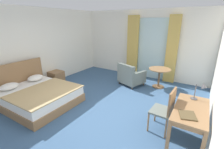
{
  "coord_description": "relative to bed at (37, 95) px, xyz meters",
  "views": [
    {
      "loc": [
        2.44,
        -3.03,
        2.27
      ],
      "look_at": [
        0.44,
        0.12,
        1.0
      ],
      "focal_mm": 25.06,
      "sensor_mm": 36.0,
      "label": 1
    }
  ],
  "objects": [
    {
      "name": "ground",
      "position": [
        1.55,
        0.75,
        -0.32
      ],
      "size": [
        5.97,
        6.95,
        0.1
      ],
      "primitive_type": "cube",
      "color": "#38567A"
    },
    {
      "name": "wall_back",
      "position": [
        1.55,
        3.97,
        1.1
      ],
      "size": [
        5.57,
        0.12,
        2.73
      ],
      "primitive_type": "cube",
      "color": "white",
      "rests_on": "ground"
    },
    {
      "name": "wall_left",
      "position": [
        -1.18,
        0.75,
        1.1
      ],
      "size": [
        0.12,
        6.55,
        2.73
      ],
      "primitive_type": "cube",
      "color": "white",
      "rests_on": "ground"
    },
    {
      "name": "balcony_glass_door",
      "position": [
        1.96,
        3.89,
        0.93
      ],
      "size": [
        1.16,
        0.02,
        2.4
      ],
      "primitive_type": "cube",
      "color": "silver",
      "rests_on": "ground"
    },
    {
      "name": "curtain_panel_left",
      "position": [
        1.16,
        3.79,
        0.98
      ],
      "size": [
        0.48,
        0.1,
        2.5
      ],
      "primitive_type": "cube",
      "color": "tan",
      "rests_on": "ground"
    },
    {
      "name": "curtain_panel_right",
      "position": [
        2.76,
        3.79,
        0.98
      ],
      "size": [
        0.41,
        0.1,
        2.5
      ],
      "primitive_type": "cube",
      "color": "tan",
      "rests_on": "ground"
    },
    {
      "name": "bed",
      "position": [
        0.0,
        0.0,
        0.0
      ],
      "size": [
        2.04,
        1.76,
        1.1
      ],
      "color": "olive",
      "rests_on": "ground"
    },
    {
      "name": "nightstand",
      "position": [
        -0.84,
        1.34,
        -0.03
      ],
      "size": [
        0.47,
        0.46,
        0.47
      ],
      "color": "olive",
      "rests_on": "ground"
    },
    {
      "name": "writing_desk",
      "position": [
        3.87,
        0.7,
        0.36
      ],
      "size": [
        0.61,
        1.22,
        0.72
      ],
      "color": "olive",
      "rests_on": "ground"
    },
    {
      "name": "desk_chair",
      "position": [
        3.4,
        0.74,
        0.28
      ],
      "size": [
        0.43,
        0.49,
        0.98
      ],
      "color": "slate",
      "rests_on": "ground"
    },
    {
      "name": "desk_lamp",
      "position": [
        3.95,
        1.08,
        0.73
      ],
      "size": [
        0.26,
        0.19,
        0.43
      ],
      "color": "#4C4C51",
      "rests_on": "writing_desk"
    },
    {
      "name": "closed_book",
      "position": [
        3.84,
        0.39,
        0.47
      ],
      "size": [
        0.34,
        0.37,
        0.02
      ],
      "primitive_type": "cube",
      "rotation": [
        0.0,
        0.0,
        0.32
      ],
      "color": "brown",
      "rests_on": "writing_desk"
    },
    {
      "name": "armchair_by_window",
      "position": [
        1.64,
        2.7,
        0.06
      ],
      "size": [
        0.98,
        0.95,
        0.82
      ],
      "color": "slate",
      "rests_on": "ground"
    },
    {
      "name": "round_cafe_table",
      "position": [
        2.59,
        3.06,
        0.25
      ],
      "size": [
        0.75,
        0.75,
        0.69
      ],
      "color": "olive",
      "rests_on": "ground"
    }
  ]
}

